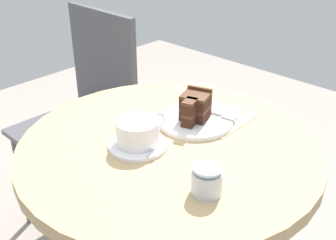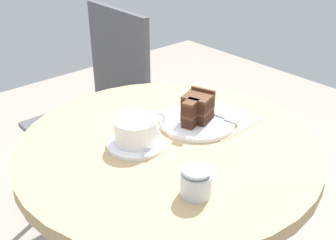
# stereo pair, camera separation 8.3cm
# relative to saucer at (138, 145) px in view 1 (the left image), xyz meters

# --- Properties ---
(cafe_table) EXTENTS (0.73, 0.73, 0.72)m
(cafe_table) POSITION_rel_saucer_xyz_m (0.07, -0.04, -0.13)
(cafe_table) COLOR tan
(cafe_table) RESTS_ON ground
(saucer) EXTENTS (0.14, 0.14, 0.01)m
(saucer) POSITION_rel_saucer_xyz_m (0.00, 0.00, 0.00)
(saucer) COLOR white
(saucer) RESTS_ON cafe_table
(coffee_cup) EXTENTS (0.14, 0.10, 0.06)m
(coffee_cup) POSITION_rel_saucer_xyz_m (0.01, 0.00, 0.04)
(coffee_cup) COLOR white
(coffee_cup) RESTS_ON saucer
(teaspoon) EXTENTS (0.09, 0.07, 0.00)m
(teaspoon) POSITION_rel_saucer_xyz_m (0.01, -0.04, 0.01)
(teaspoon) COLOR #B7B7BC
(teaspoon) RESTS_ON saucer
(cake_plate) EXTENTS (0.20, 0.20, 0.01)m
(cake_plate) POSITION_rel_saucer_xyz_m (0.18, -0.02, 0.00)
(cake_plate) COLOR white
(cake_plate) RESTS_ON cafe_table
(cake_slice) EXTENTS (0.10, 0.08, 0.08)m
(cake_slice) POSITION_rel_saucer_xyz_m (0.18, -0.02, 0.04)
(cake_slice) COLOR #381E14
(cake_slice) RESTS_ON cake_plate
(fork) EXTENTS (0.04, 0.15, 0.00)m
(fork) POSITION_rel_saucer_xyz_m (0.24, -0.05, 0.01)
(fork) COLOR #B7B7BC
(fork) RESTS_ON cake_plate
(napkin) EXTENTS (0.18, 0.20, 0.00)m
(napkin) POSITION_rel_saucer_xyz_m (0.24, -0.03, -0.00)
(napkin) COLOR tan
(napkin) RESTS_ON cafe_table
(cafe_chair) EXTENTS (0.38, 0.38, 0.88)m
(cafe_chair) POSITION_rel_saucer_xyz_m (0.28, 0.60, -0.20)
(cafe_chair) COLOR #4C4C51
(cafe_chair) RESTS_ON ground
(sugar_pot) EXTENTS (0.06, 0.06, 0.07)m
(sugar_pot) POSITION_rel_saucer_xyz_m (-0.02, -0.23, 0.03)
(sugar_pot) COLOR silver
(sugar_pot) RESTS_ON cafe_table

